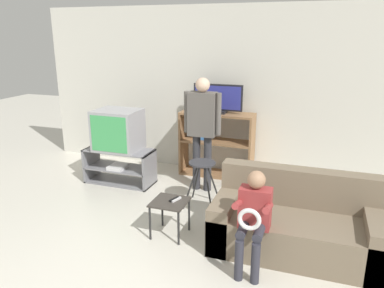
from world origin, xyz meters
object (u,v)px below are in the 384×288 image
media_shelf (217,144)px  snack_table (170,206)px  couch (296,225)px  remote_control_black (174,199)px  tv_stand (120,166)px  television_flat (218,99)px  folding_stool (202,170)px  person_seated_child (253,214)px  remote_control_white (176,199)px  television_main (118,130)px  person_standing_adult (202,124)px

media_shelf → snack_table: media_shelf is taller
couch → remote_control_black: bearing=-175.0°
couch → tv_stand: bearing=159.0°
tv_stand → television_flat: size_ratio=1.35×
couch → folding_stool: bearing=151.3°
media_shelf → person_seated_child: size_ratio=1.18×
television_flat → couch: bearing=-53.0°
tv_stand → remote_control_black: size_ratio=7.12×
tv_stand → remote_control_white: size_ratio=7.12×
person_seated_child → remote_control_black: bearing=159.3°
tv_stand → remote_control_black: 1.76m
television_flat → remote_control_black: bearing=-88.6°
television_main → folding_stool: (1.41, -0.35, -0.33)m
snack_table → remote_control_white: 0.10m
media_shelf → couch: 2.28m
remote_control_black → person_seated_child: size_ratio=0.15×
couch → person_seated_child: (-0.37, -0.47, 0.29)m
television_flat → folding_stool: (0.12, -1.12, -0.73)m
snack_table → couch: (1.35, 0.16, -0.07)m
person_standing_adult → folding_stool: bearing=-72.0°
folding_stool → remote_control_black: size_ratio=4.18×
folding_stool → remote_control_black: (-0.07, -0.80, -0.07)m
folding_stool → snack_table: folding_stool is taller
folding_stool → remote_control_black: 0.80m
television_main → remote_control_black: television_main is taller
snack_table → person_standing_adult: 1.48m
remote_control_white → couch: couch is taller
snack_table → person_seated_child: 1.04m
media_shelf → remote_control_white: 1.92m
folding_stool → remote_control_black: bearing=-94.9°
snack_table → remote_control_black: bearing=51.5°
snack_table → person_standing_adult: size_ratio=0.25×
snack_table → person_seated_child: person_seated_child is taller
tv_stand → person_seated_child: bearing=-33.1°
folding_stool → couch: (1.24, -0.68, -0.21)m
remote_control_white → person_seated_child: size_ratio=0.15×
snack_table → folding_stool: bearing=82.9°
folding_stool → person_standing_adult: 0.71m
remote_control_black → person_seated_child: bearing=-1.2°
snack_table → media_shelf: bearing=90.6°
tv_stand → media_shelf: 1.53m
remote_control_white → television_main: bearing=159.3°
folding_stool → person_seated_child: size_ratio=0.62×
television_flat → snack_table: television_flat is taller
tv_stand → folding_stool: folding_stool is taller
media_shelf → couch: bearing=-52.9°
folding_stool → television_flat: bearing=95.9°
snack_table → remote_control_white: remote_control_white is taller
tv_stand → remote_control_black: tv_stand is taller
television_main → person_seated_child: television_main is taller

